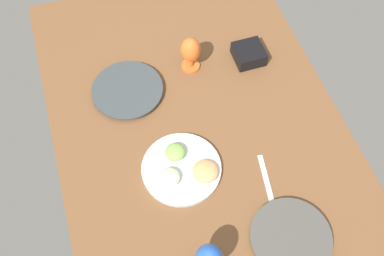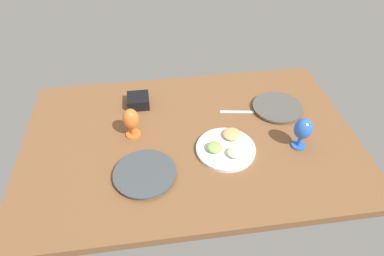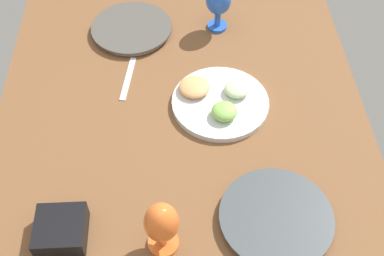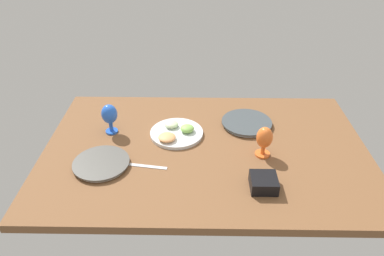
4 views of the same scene
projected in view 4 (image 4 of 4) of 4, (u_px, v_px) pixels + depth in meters
ground_plane at (206, 151)px, 182.11cm from camera, size 160.00×104.00×4.00cm
dinner_plate_left at (101, 164)px, 168.56cm from camera, size 26.19×26.19×2.09cm
dinner_plate_right at (247, 123)px, 197.73cm from camera, size 27.19×27.19×2.33cm
fruit_platter at (176, 132)px, 189.32cm from camera, size 27.61×27.61×5.26cm
hurricane_glass_orange at (264, 139)px, 170.86cm from camera, size 7.75×7.75×15.58cm
hurricane_glass_blue at (110, 115)px, 186.96cm from camera, size 8.20×8.20×16.29cm
square_bowl_black at (264, 182)px, 154.78cm from camera, size 11.43×11.43×5.68cm
fork_by_left_plate at (148, 166)px, 168.21cm from camera, size 18.06×4.52×0.60cm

